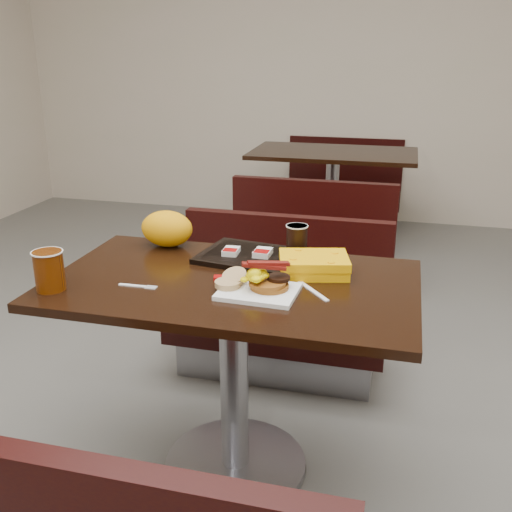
% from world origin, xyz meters
% --- Properties ---
extents(floor, '(6.00, 7.00, 0.01)m').
position_xyz_m(floor, '(0.00, 0.00, 0.00)').
color(floor, slate).
rests_on(floor, ground).
extents(wall_back, '(6.00, 0.01, 2.80)m').
position_xyz_m(wall_back, '(0.00, 3.50, 1.40)').
color(wall_back, beige).
rests_on(wall_back, ground).
extents(table_near, '(1.20, 0.70, 0.75)m').
position_xyz_m(table_near, '(0.00, 0.00, 0.38)').
color(table_near, black).
rests_on(table_near, floor).
extents(bench_near_n, '(1.00, 0.46, 0.72)m').
position_xyz_m(bench_near_n, '(0.00, 0.70, 0.36)').
color(bench_near_n, black).
rests_on(bench_near_n, floor).
extents(table_far, '(1.20, 0.70, 0.75)m').
position_xyz_m(table_far, '(0.00, 2.60, 0.38)').
color(table_far, black).
rests_on(table_far, floor).
extents(bench_far_s, '(1.00, 0.46, 0.72)m').
position_xyz_m(bench_far_s, '(0.00, 1.90, 0.36)').
color(bench_far_s, black).
rests_on(bench_far_s, floor).
extents(bench_far_n, '(1.00, 0.46, 0.72)m').
position_xyz_m(bench_far_n, '(0.00, 3.30, 0.36)').
color(bench_far_n, black).
rests_on(bench_far_n, floor).
extents(platter, '(0.25, 0.20, 0.01)m').
position_xyz_m(platter, '(0.11, -0.09, 0.76)').
color(platter, white).
rests_on(platter, table_near).
extents(pancake_stack, '(0.15, 0.15, 0.02)m').
position_xyz_m(pancake_stack, '(0.14, -0.07, 0.78)').
color(pancake_stack, '#935A18').
rests_on(pancake_stack, platter).
extents(sausage_patty, '(0.08, 0.08, 0.01)m').
position_xyz_m(sausage_patty, '(0.17, -0.05, 0.79)').
color(sausage_patty, black).
rests_on(sausage_patty, pancake_stack).
extents(scrambled_eggs, '(0.10, 0.09, 0.04)m').
position_xyz_m(scrambled_eggs, '(0.10, -0.09, 0.81)').
color(scrambled_eggs, '#F8ED04').
rests_on(scrambled_eggs, pancake_stack).
extents(bacon_strips, '(0.15, 0.11, 0.01)m').
position_xyz_m(bacon_strips, '(0.12, -0.07, 0.84)').
color(bacon_strips, '#4F0506').
rests_on(bacon_strips, scrambled_eggs).
extents(muffin_bottom, '(0.09, 0.09, 0.02)m').
position_xyz_m(muffin_bottom, '(0.01, -0.09, 0.77)').
color(muffin_bottom, tan).
rests_on(muffin_bottom, platter).
extents(muffin_top, '(0.10, 0.10, 0.05)m').
position_xyz_m(muffin_top, '(0.02, -0.05, 0.79)').
color(muffin_top, tan).
rests_on(muffin_top, platter).
extents(coffee_cup_near, '(0.10, 0.10, 0.13)m').
position_xyz_m(coffee_cup_near, '(-0.53, -0.22, 0.81)').
color(coffee_cup_near, '#7E3604').
rests_on(coffee_cup_near, table_near).
extents(fork, '(0.13, 0.03, 0.00)m').
position_xyz_m(fork, '(-0.30, -0.13, 0.75)').
color(fork, white).
rests_on(fork, table_near).
extents(knife, '(0.12, 0.14, 0.00)m').
position_xyz_m(knife, '(0.27, -0.03, 0.75)').
color(knife, white).
rests_on(knife, table_near).
extents(condiment_syrup, '(0.06, 0.05, 0.01)m').
position_xyz_m(condiment_syrup, '(0.00, 0.10, 0.76)').
color(condiment_syrup, '#BE6308').
rests_on(condiment_syrup, table_near).
extents(condiment_ketchup, '(0.05, 0.04, 0.01)m').
position_xyz_m(condiment_ketchup, '(-0.04, -0.00, 0.76)').
color(condiment_ketchup, '#8C0504').
rests_on(condiment_ketchup, table_near).
extents(tray, '(0.43, 0.33, 0.02)m').
position_xyz_m(tray, '(0.02, 0.21, 0.76)').
color(tray, black).
rests_on(tray, table_near).
extents(hashbrown_sleeve_left, '(0.06, 0.08, 0.02)m').
position_xyz_m(hashbrown_sleeve_left, '(-0.07, 0.20, 0.78)').
color(hashbrown_sleeve_left, silver).
rests_on(hashbrown_sleeve_left, tray).
extents(hashbrown_sleeve_right, '(0.06, 0.08, 0.02)m').
position_xyz_m(hashbrown_sleeve_right, '(0.05, 0.21, 0.78)').
color(hashbrown_sleeve_right, silver).
rests_on(hashbrown_sleeve_right, tray).
extents(coffee_cup_far, '(0.09, 0.09, 0.10)m').
position_xyz_m(coffee_cup_far, '(0.16, 0.27, 0.82)').
color(coffee_cup_far, black).
rests_on(coffee_cup_far, tray).
extents(clamshell, '(0.26, 0.22, 0.06)m').
position_xyz_m(clamshell, '(0.25, 0.13, 0.78)').
color(clamshell, '#F5A804').
rests_on(clamshell, table_near).
extents(paper_bag, '(0.23, 0.19, 0.14)m').
position_xyz_m(paper_bag, '(-0.34, 0.28, 0.82)').
color(paper_bag, '#F6A608').
rests_on(paper_bag, table_near).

